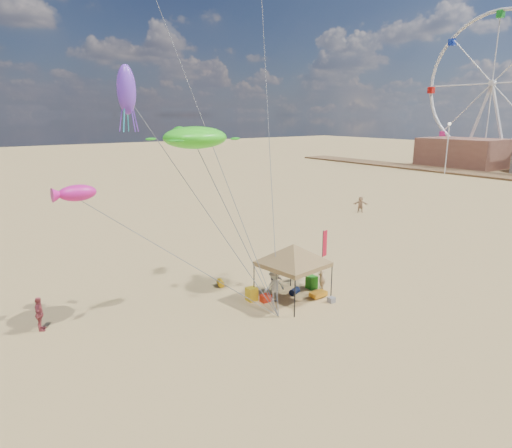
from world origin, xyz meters
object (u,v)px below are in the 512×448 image
Objects in this scene: person_near_c at (274,286)px; ferris_wheel at (491,91)px; chair_yellow at (252,294)px; cooler_blue at (295,270)px; person_far_c at (360,204)px; beach_cart at (318,294)px; chair_green at (312,282)px; person_near_b at (276,277)px; canopy_tent at (293,246)px; feather_flag at (324,247)px; cooler_red at (266,298)px; person_near_a at (322,276)px; lamp_north at (448,140)px; person_far_a at (39,314)px.

person_near_c is 77.33m from ferris_wheel.
person_near_c is (0.89, -0.77, 0.50)m from chair_yellow.
person_far_c is at bearing 29.49° from cooler_blue.
beach_cart is at bearing -111.85° from cooler_blue.
chair_green is 0.41× the size of person_near_b.
canopy_tent is 1.86× the size of feather_flag.
ferris_wheel reaches higher than canopy_tent.
cooler_red is 0.33× the size of person_near_a.
lamp_north is (50.91, 21.36, 5.33)m from cooler_blue.
feather_flag is at bearing -155.25° from lamp_north.
ferris_wheel is at bearing 19.59° from chair_yellow.
person_near_b is at bearing -156.83° from lamp_north.
lamp_north is (54.87, 23.68, 5.33)m from cooler_red.
canopy_tent is 8.06× the size of chair_green.
canopy_tent reaches higher than cooler_red.
chair_green is at bearing -159.49° from feather_flag.
ferris_wheel is (69.33, 27.51, 13.50)m from beach_cart.
feather_flag is at bearing -175.68° from person_near_a.
chair_green is 2.08m from person_near_b.
chair_yellow is at bearing 150.22° from beach_cart.
cooler_blue is at bearing 21.68° from chair_yellow.
person_near_b is at bearing 86.69° from canopy_tent.
person_near_c reaches higher than chair_green.
beach_cart is at bearing -154.56° from lamp_north.
cooler_red is (-4.54, -0.47, -1.83)m from feather_flag.
feather_flag reaches higher than person_far_a.
chair_yellow is 60.24m from lamp_north.
ferris_wheel reaches higher than person_near_c.
person_far_a is 0.99× the size of person_far_c.
chair_yellow is at bearing 145.96° from person_near_b.
person_near_b reaches higher than beach_cart.
chair_green is 0.74m from person_near_a.
person_far_c reaches higher than chair_yellow.
person_far_a reaches higher than cooler_red.
person_far_c is at bearing -11.12° from person_near_b.
beach_cart is 1.24m from person_near_a.
person_far_a is at bearing 160.00° from beach_cart.
canopy_tent is 2.28m from person_near_c.
canopy_tent is at bearing -159.10° from ferris_wheel.
ferris_wheel is at bearing 21.64° from beach_cart.
lamp_north is at bearing -51.90° from person_far_a.
person_far_a reaches higher than chair_green.
beach_cart is 0.11× the size of lamp_north.
ferris_wheel is (70.58, 25.55, 12.85)m from person_near_b.
cooler_blue is 0.34× the size of person_far_c.
cooler_red is at bearing -108.91° from person_far_c.
feather_flag is 73.05m from ferris_wheel.
feather_flag is 55.54m from lamp_north.
lamp_north reaches higher than person_far_c.
person_near_a is (-1.13, -1.03, -1.22)m from feather_flag.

